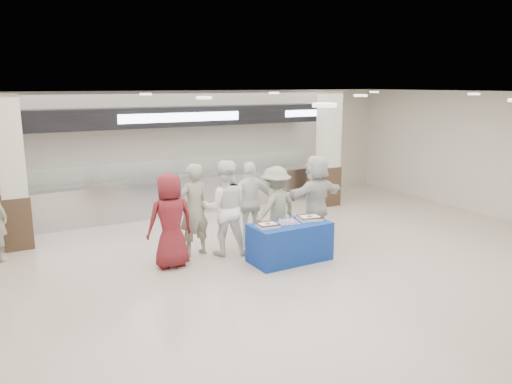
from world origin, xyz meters
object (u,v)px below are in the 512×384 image
sheet_cake_left (268,225)px  cupcake_tray (288,222)px  sheet_cake_right (310,218)px  chef_short (251,203)px  soldier_b (275,207)px  civilian_maroon (170,221)px  soldier_a (194,210)px  display_table (290,242)px  civilian_white (316,197)px  chef_tall (225,208)px

sheet_cake_left → cupcake_tray: size_ratio=0.92×
sheet_cake_right → chef_short: 1.48m
chef_short → soldier_b: bearing=126.8°
civilian_maroon → chef_short: 2.08m
sheet_cake_right → soldier_a: soldier_a is taller
display_table → soldier_b: soldier_b is taller
soldier_a → sheet_cake_right: bearing=137.7°
sheet_cake_left → civilian_white: (1.79, 0.98, 0.15)m
display_table → civilian_maroon: civilian_maroon is taller
civilian_maroon → soldier_a: size_ratio=0.96×
civilian_maroon → soldier_b: (2.30, 0.04, -0.03)m
display_table → cupcake_tray: bearing=150.6°
cupcake_tray → soldier_a: soldier_a is taller
civilian_maroon → civilian_white: bearing=-178.6°
soldier_a → soldier_b: soldier_a is taller
display_table → chef_tall: (-0.92, 0.97, 0.58)m
soldier_a → soldier_b: 1.71m
sheet_cake_right → civilian_white: civilian_white is taller
sheet_cake_right → soldier_b: bearing=110.5°
civilian_white → civilian_maroon: bearing=-3.9°
sheet_cake_left → soldier_a: (-1.00, 1.22, 0.14)m
cupcake_tray → chef_short: chef_short is taller
chef_tall → soldier_a: bearing=-3.1°
civilian_white → cupcake_tray: bearing=28.8°
chef_short → sheet_cake_right: bearing=121.7°
soldier_b → civilian_white: civilian_white is taller
soldier_a → civilian_white: civilian_white is taller
display_table → soldier_b: (0.18, 0.84, 0.49)m
display_table → civilian_white: (1.29, 0.97, 0.56)m
chef_short → civilian_white: (1.42, -0.41, 0.05)m
chef_tall → soldier_b: size_ratio=1.11×
sheet_cake_right → civilian_white: bearing=48.9°
soldier_b → sheet_cake_right: bearing=93.3°
soldier_a → soldier_b: (1.67, -0.37, -0.07)m
sheet_cake_right → soldier_a: size_ratio=0.26×
display_table → soldier_a: 2.00m
display_table → soldier_b: 0.99m
civilian_white → sheet_cake_left: bearing=21.8°
cupcake_tray → civilian_maroon: size_ratio=0.25×
cupcake_tray → chef_tall: chef_tall is taller
sheet_cake_left → cupcake_tray: 0.47m
cupcake_tray → chef_tall: 1.31m
display_table → sheet_cake_left: sheet_cake_left is taller
soldier_b → chef_short: bearing=-78.0°
chef_tall → chef_short: size_ratio=1.08×
civilian_maroon → soldier_a: soldier_a is taller
sheet_cake_left → sheet_cake_right: (0.98, 0.04, 0.00)m
chef_short → civilian_white: bearing=171.4°
soldier_a → chef_tall: (0.57, -0.24, 0.03)m
sheet_cake_left → soldier_b: soldier_b is taller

